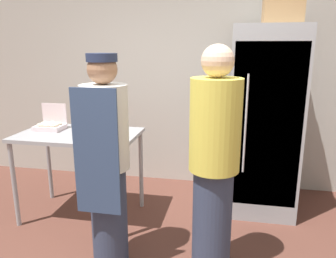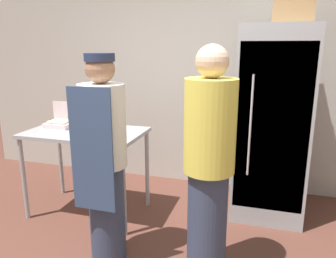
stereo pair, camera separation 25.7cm
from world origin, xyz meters
name	(u,v)px [view 1 (the left image)]	position (x,y,z in m)	size (l,w,h in m)	color
back_wall	(199,71)	(0.00, 2.24, 1.42)	(6.40, 0.12, 2.84)	#B7B2A8
refrigerator	(263,122)	(0.74, 1.63, 0.96)	(0.70, 0.77, 1.91)	#9EA0A5
prep_counter	(79,143)	(-1.06, 1.06, 0.79)	(1.17, 0.70, 0.89)	#9EA0A5
donut_box	(50,125)	(-1.40, 1.14, 0.94)	(0.28, 0.21, 0.26)	silver
blender_pitcher	(91,117)	(-1.01, 1.26, 1.01)	(0.11, 0.11, 0.29)	black
cardboard_storage_box	(283,10)	(0.84, 1.64, 2.05)	(0.37, 0.33, 0.28)	#A87F51
person_baker	(106,160)	(-0.51, 0.42, 0.87)	(0.35, 0.37, 1.67)	#333D56
person_customer	(214,164)	(0.30, 0.46, 0.89)	(0.37, 0.37, 1.73)	#333D56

